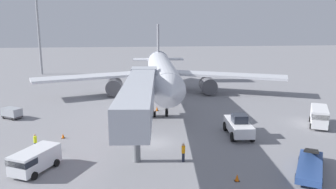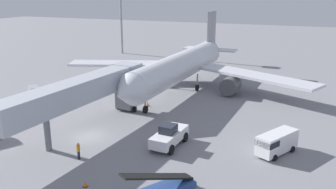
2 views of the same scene
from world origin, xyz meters
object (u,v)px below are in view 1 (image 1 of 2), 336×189
(belt_loader_truck, at_px, (310,165))
(service_van_near_center, at_px, (34,159))
(baggage_cart_far_right, at_px, (12,113))
(jet_bridge, at_px, (140,94))
(ground_crew_worker_midground, at_px, (183,152))
(pushback_tug, at_px, (238,126))
(service_van_rear_left, at_px, (319,116))
(safety_cone_charlie, at_px, (237,178))
(safety_cone_alpha, at_px, (63,136))
(airplane_at_gate, at_px, (162,72))
(safety_cone_bravo, at_px, (157,109))
(ground_crew_worker_foreground, at_px, (35,142))
(apron_light_mast, at_px, (37,5))

(belt_loader_truck, bearing_deg, service_van_near_center, 172.94)
(baggage_cart_far_right, bearing_deg, belt_loader_truck, -33.07)
(jet_bridge, distance_m, belt_loader_truck, 18.43)
(jet_bridge, height_order, ground_crew_worker_midground, jet_bridge)
(pushback_tug, distance_m, service_van_rear_left, 11.54)
(belt_loader_truck, height_order, safety_cone_charlie, belt_loader_truck)
(pushback_tug, relative_size, service_van_near_center, 1.21)
(baggage_cart_far_right, bearing_deg, jet_bridge, -29.73)
(belt_loader_truck, xyz_separation_m, safety_cone_alpha, (-23.14, 11.59, -0.49))
(airplane_at_gate, xyz_separation_m, belt_loader_truck, (9.88, -32.91, -3.44))
(pushback_tug, height_order, safety_cone_bravo, pushback_tug)
(safety_cone_charlie, bearing_deg, baggage_cart_far_right, 139.29)
(airplane_at_gate, distance_m, service_van_rear_left, 27.32)
(pushback_tug, distance_m, ground_crew_worker_foreground, 22.18)
(airplane_at_gate, xyz_separation_m, ground_crew_worker_midground, (-0.71, -29.31, -3.24))
(safety_cone_charlie, bearing_deg, jet_bridge, 123.31)
(airplane_at_gate, height_order, apron_light_mast, apron_light_mast)
(service_van_near_center, bearing_deg, ground_crew_worker_midground, 2.78)
(belt_loader_truck, xyz_separation_m, safety_cone_bravo, (-11.58, 22.46, -0.43))
(ground_crew_worker_foreground, height_order, safety_cone_bravo, ground_crew_worker_foreground)
(belt_loader_truck, xyz_separation_m, safety_cone_charlie, (-6.78, -0.78, -0.46))
(ground_crew_worker_midground, bearing_deg, ground_crew_worker_foreground, 162.75)
(belt_loader_truck, distance_m, baggage_cart_far_right, 37.74)
(baggage_cart_far_right, distance_m, safety_cone_alpha, 12.38)
(service_van_near_center, relative_size, baggage_cart_far_right, 1.67)
(pushback_tug, distance_m, safety_cone_charlie, 11.59)
(ground_crew_worker_midground, xyz_separation_m, safety_cone_alpha, (-12.55, 7.99, -0.69))
(airplane_at_gate, bearing_deg, baggage_cart_far_right, -150.47)
(safety_cone_alpha, distance_m, safety_cone_charlie, 20.52)
(safety_cone_bravo, xyz_separation_m, apron_light_mast, (-26.35, 39.53, 16.83))
(service_van_near_center, bearing_deg, safety_cone_alpha, 84.90)
(pushback_tug, height_order, baggage_cart_far_right, pushback_tug)
(ground_crew_worker_midground, bearing_deg, service_van_near_center, -177.22)
(baggage_cart_far_right, bearing_deg, service_van_near_center, -66.38)
(airplane_at_gate, height_order, pushback_tug, airplane_at_gate)
(service_van_near_center, xyz_separation_m, baggage_cart_far_right, (-7.71, 17.64, -0.32))
(pushback_tug, height_order, ground_crew_worker_midground, pushback_tug)
(service_van_rear_left, bearing_deg, ground_crew_worker_midground, -154.37)
(service_van_near_center, bearing_deg, jet_bridge, 39.07)
(service_van_rear_left, height_order, baggage_cart_far_right, service_van_rear_left)
(ground_crew_worker_midground, bearing_deg, belt_loader_truck, -18.80)
(airplane_at_gate, height_order, jet_bridge, airplane_at_gate)
(airplane_at_gate, bearing_deg, ground_crew_worker_midground, -91.39)
(baggage_cart_far_right, bearing_deg, pushback_tug, -20.08)
(belt_loader_truck, relative_size, service_van_near_center, 1.37)
(pushback_tug, height_order, belt_loader_truck, belt_loader_truck)
(service_van_rear_left, height_order, ground_crew_worker_foreground, service_van_rear_left)
(safety_cone_bravo, bearing_deg, apron_light_mast, 123.69)
(pushback_tug, height_order, ground_crew_worker_foreground, pushback_tug)
(service_van_rear_left, height_order, ground_crew_worker_midground, service_van_rear_left)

